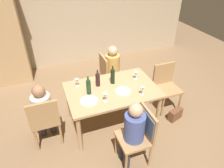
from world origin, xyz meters
TOP-DOWN VIEW (x-y plane):
  - ground_plane at (0.00, 0.00)m, footprint 10.00×10.00m
  - rear_room_partition at (0.00, 2.69)m, footprint 6.40×0.12m
  - dining_table at (0.00, 0.00)m, footprint 1.52×0.99m
  - chair_near at (0.12, -0.87)m, footprint 0.46×0.44m
  - chair_far_right at (0.26, 0.87)m, footprint 0.44×0.44m
  - chair_left_end at (-1.14, -0.09)m, footprint 0.44×0.44m
  - chair_right_end at (1.14, 0.09)m, footprint 0.44×0.44m
  - person_woman_host at (-0.03, -0.87)m, footprint 0.33×0.29m
  - person_man_bearded at (0.37, 0.87)m, footprint 0.34×0.30m
  - person_man_guest at (-1.14, 0.03)m, footprint 0.29×0.33m
  - wine_bottle_tall_green at (-0.19, 0.18)m, footprint 0.08×0.08m
  - wine_bottle_dark_red at (0.07, 0.17)m, footprint 0.07×0.07m
  - wine_bottle_short_olive at (-0.39, 0.02)m, footprint 0.08×0.08m
  - wine_glass_near_left at (0.40, -0.32)m, footprint 0.07×0.07m
  - wine_glass_centre at (-0.53, 0.28)m, footprint 0.07×0.07m
  - wine_glass_near_right at (0.51, 0.14)m, footprint 0.07×0.07m
  - wine_glass_far at (-0.21, -0.27)m, footprint 0.07×0.07m
  - dinner_plate_host at (-0.45, -0.18)m, footprint 0.28×0.28m
  - dinner_plate_guest_left at (0.14, -0.13)m, footprint 0.25×0.25m
  - handbag at (1.14, -0.35)m, footprint 0.30×0.19m

SIDE VIEW (x-z plane):
  - ground_plane at x=0.00m, z-range 0.00..0.00m
  - handbag at x=1.14m, z-range 0.00..0.22m
  - chair_far_right at x=0.26m, z-range 0.07..0.99m
  - chair_left_end at x=-1.14m, z-range 0.07..0.99m
  - chair_right_end at x=1.14m, z-range 0.07..0.99m
  - chair_near at x=0.12m, z-range 0.13..1.05m
  - person_woman_host at x=-0.03m, z-range 0.09..1.18m
  - person_man_guest at x=-1.14m, z-range 0.09..1.18m
  - person_man_bearded at x=0.37m, z-range 0.09..1.21m
  - dining_table at x=0.00m, z-range 0.28..1.04m
  - dinner_plate_host at x=-0.45m, z-range 0.75..0.76m
  - dinner_plate_guest_left at x=0.14m, z-range 0.75..0.76m
  - wine_glass_near_left at x=0.40m, z-range 0.78..0.93m
  - wine_glass_centre at x=-0.53m, z-range 0.78..0.93m
  - wine_glass_near_right at x=0.51m, z-range 0.78..0.93m
  - wine_glass_far at x=-0.21m, z-range 0.78..0.93m
  - wine_bottle_tall_green at x=-0.19m, z-range 0.74..1.04m
  - wine_bottle_short_olive at x=-0.39m, z-range 0.73..1.05m
  - wine_bottle_dark_red at x=0.07m, z-range 0.73..1.07m
  - rear_room_partition at x=0.00m, z-range 0.00..2.70m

